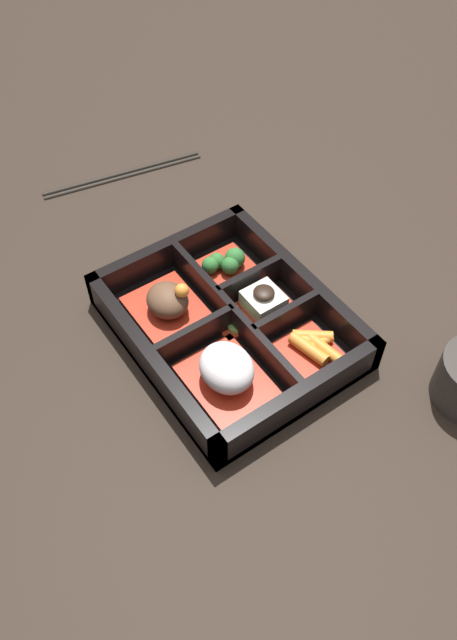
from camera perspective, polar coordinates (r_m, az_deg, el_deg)
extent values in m
plane|color=black|center=(0.71, 0.00, -1.26)|extent=(3.00, 3.00, 0.00)
cube|color=black|center=(0.71, 0.00, -1.02)|extent=(0.27, 0.22, 0.01)
cube|color=black|center=(0.74, 6.45, 3.39)|extent=(0.27, 0.01, 0.05)
cube|color=black|center=(0.67, -7.15, -3.96)|extent=(0.27, 0.01, 0.05)
cube|color=black|center=(0.64, 6.54, -7.34)|extent=(0.01, 0.22, 0.05)
cube|color=black|center=(0.77, -5.43, 5.93)|extent=(0.01, 0.22, 0.05)
cube|color=black|center=(0.70, 0.36, 0.10)|extent=(0.24, 0.01, 0.05)
cube|color=black|center=(0.70, 5.09, -0.21)|extent=(0.01, 0.09, 0.05)
cube|color=black|center=(0.73, 1.83, 3.16)|extent=(0.01, 0.09, 0.05)
cube|color=black|center=(0.68, -3.05, -1.75)|extent=(0.01, 0.10, 0.05)
cube|color=#B22D19|center=(0.66, -0.16, -5.60)|extent=(0.10, 0.08, 0.01)
ellipsoid|color=silver|center=(0.64, -0.17, -4.40)|extent=(0.06, 0.05, 0.04)
cube|color=#B22D19|center=(0.72, -5.49, 0.82)|extent=(0.10, 0.08, 0.01)
ellipsoid|color=brown|center=(0.71, -5.60, 1.82)|extent=(0.05, 0.05, 0.03)
sphere|color=orange|center=(0.69, -4.29, 2.70)|extent=(0.02, 0.02, 0.02)
cube|color=#B22D19|center=(0.69, 7.03, -2.95)|extent=(0.06, 0.07, 0.01)
cylinder|color=orange|center=(0.68, 7.36, -2.66)|extent=(0.05, 0.02, 0.01)
cylinder|color=orange|center=(0.69, 7.68, -1.46)|extent=(0.04, 0.04, 0.01)
cylinder|color=orange|center=(0.69, 7.14, -1.85)|extent=(0.03, 0.03, 0.01)
cylinder|color=orange|center=(0.68, 8.88, -2.72)|extent=(0.05, 0.02, 0.01)
cylinder|color=orange|center=(0.69, 8.25, -2.12)|extent=(0.01, 0.03, 0.01)
cube|color=#B22D19|center=(0.72, 3.32, 0.93)|extent=(0.05, 0.07, 0.01)
cube|color=beige|center=(0.71, 3.37, 1.60)|extent=(0.04, 0.04, 0.02)
ellipsoid|color=black|center=(0.70, 3.42, 2.36)|extent=(0.02, 0.02, 0.01)
cube|color=#B22D19|center=(0.76, -0.18, 4.58)|extent=(0.07, 0.07, 0.01)
sphere|color=#2D6B2D|center=(0.75, -1.69, 5.01)|extent=(0.02, 0.02, 0.02)
sphere|color=#2D6B2D|center=(0.75, 0.15, 4.99)|extent=(0.02, 0.02, 0.02)
sphere|color=#2D6B2D|center=(0.75, 0.59, 5.70)|extent=(0.02, 0.02, 0.02)
sphere|color=#2D6B2D|center=(0.75, -1.10, 5.41)|extent=(0.02, 0.02, 0.02)
cube|color=#B22D19|center=(0.71, 0.32, -0.40)|extent=(0.04, 0.04, 0.01)
cylinder|color=#75A84C|center=(0.70, -0.10, 0.14)|extent=(0.02, 0.02, 0.00)
cylinder|color=#75A84C|center=(0.71, 0.52, 0.34)|extent=(0.02, 0.02, 0.01)
cylinder|color=#75A84C|center=(0.70, 0.82, -0.40)|extent=(0.02, 0.02, 0.01)
cylinder|color=#75A84C|center=(0.70, 0.76, 0.01)|extent=(0.02, 0.02, 0.01)
cylinder|color=black|center=(0.92, -9.51, 12.92)|extent=(0.05, 0.23, 0.01)
cylinder|color=black|center=(0.93, -9.68, 13.23)|extent=(0.05, 0.23, 0.01)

